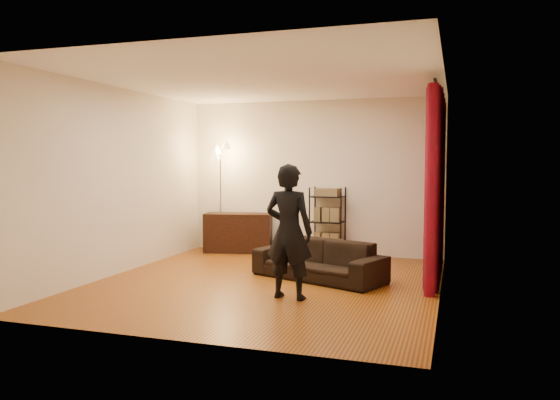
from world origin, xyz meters
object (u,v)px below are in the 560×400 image
(media_cabinet, at_px, (238,233))
(floor_lamp, at_px, (221,198))
(sofa, at_px, (319,260))
(person, at_px, (289,232))
(storage_boxes, at_px, (285,245))
(wire_shelf, at_px, (327,222))

(media_cabinet, bearing_deg, floor_lamp, -169.43)
(sofa, bearing_deg, media_cabinet, 158.86)
(person, height_order, storage_boxes, person)
(media_cabinet, bearing_deg, person, -69.50)
(wire_shelf, relative_size, floor_lamp, 0.61)
(person, xyz_separation_m, storage_boxes, (-1.01, 3.02, -0.65))
(sofa, relative_size, storage_boxes, 5.19)
(storage_boxes, bearing_deg, media_cabinet, -174.27)
(person, height_order, media_cabinet, person)
(wire_shelf, height_order, floor_lamp, floor_lamp)
(sofa, xyz_separation_m, person, (-0.08, -1.15, 0.53))
(sofa, bearing_deg, floor_lamp, 164.78)
(media_cabinet, distance_m, storage_boxes, 0.87)
(sofa, height_order, wire_shelf, wire_shelf)
(sofa, relative_size, wire_shelf, 1.55)
(wire_shelf, xyz_separation_m, floor_lamp, (-1.92, -0.17, 0.38))
(media_cabinet, bearing_deg, wire_shelf, -9.98)
(person, bearing_deg, floor_lamp, -46.56)
(person, relative_size, storage_boxes, 4.49)
(floor_lamp, bearing_deg, media_cabinet, 22.31)
(sofa, distance_m, media_cabinet, 2.64)
(sofa, height_order, floor_lamp, floor_lamp)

